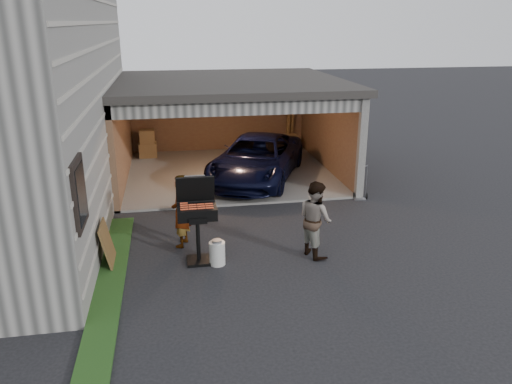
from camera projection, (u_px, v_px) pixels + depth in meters
ground at (232, 271)px, 9.54m from camera, size 80.00×80.00×0.00m
groundcover_strip at (105, 309)px, 8.23m from camera, size 0.50×8.00×0.06m
garage at (227, 112)px, 15.38m from camera, size 6.80×6.30×2.90m
minivan at (256, 160)px, 14.69m from camera, size 3.82×5.06×1.28m
woman at (181, 211)px, 10.40m from camera, size 0.53×0.66×1.56m
man at (315, 219)px, 9.98m from camera, size 0.80×0.91×1.57m
bbq_grill at (197, 214)px, 9.63m from camera, size 0.75×0.66×1.68m
propane_tank at (217, 253)px, 9.75m from camera, size 0.33×0.33×0.47m
plywood_panel at (108, 245)px, 9.67m from camera, size 0.22×0.78×0.86m
hand_truck at (361, 193)px, 13.35m from camera, size 0.42×0.37×0.94m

